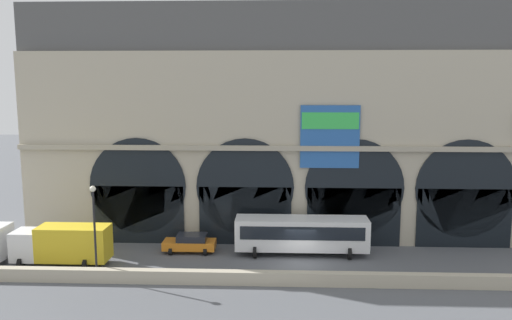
{
  "coord_description": "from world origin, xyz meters",
  "views": [
    {
      "loc": [
        -1.88,
        -39.06,
        14.19
      ],
      "look_at": [
        -3.79,
        5.0,
        7.58
      ],
      "focal_mm": 36.08,
      "sensor_mm": 36.0,
      "label": 1
    }
  ],
  "objects_px": {
    "car_midwest": "(190,243)",
    "street_lamp_quayside": "(94,219)",
    "box_truck_west": "(63,244)",
    "bus_center": "(302,234)"
  },
  "relations": [
    {
      "from": "car_midwest",
      "to": "street_lamp_quayside",
      "type": "bearing_deg",
      "value": -134.15
    },
    {
      "from": "box_truck_west",
      "to": "bus_center",
      "type": "xyz_separation_m",
      "value": [
        18.88,
        3.28,
        0.08
      ]
    },
    {
      "from": "street_lamp_quayside",
      "to": "car_midwest",
      "type": "bearing_deg",
      "value": 45.85
    },
    {
      "from": "box_truck_west",
      "to": "street_lamp_quayside",
      "type": "bearing_deg",
      "value": -36.54
    },
    {
      "from": "box_truck_west",
      "to": "bus_center",
      "type": "bearing_deg",
      "value": 9.85
    },
    {
      "from": "car_midwest",
      "to": "bus_center",
      "type": "relative_size",
      "value": 0.4
    },
    {
      "from": "box_truck_west",
      "to": "bus_center",
      "type": "height_order",
      "value": "box_truck_west"
    },
    {
      "from": "bus_center",
      "to": "car_midwest",
      "type": "bearing_deg",
      "value": 179.21
    },
    {
      "from": "box_truck_west",
      "to": "car_midwest",
      "type": "distance_m",
      "value": 10.12
    },
    {
      "from": "bus_center",
      "to": "street_lamp_quayside",
      "type": "height_order",
      "value": "street_lamp_quayside"
    }
  ]
}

